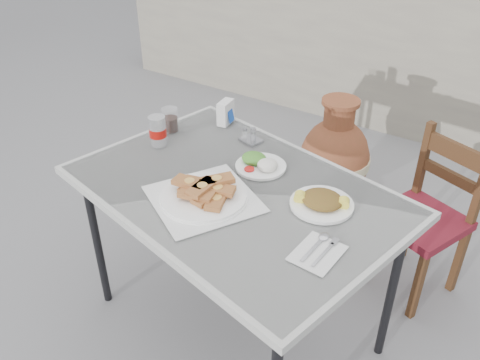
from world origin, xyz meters
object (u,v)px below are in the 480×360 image
Objects in this scene: cafe_table at (235,199)px; cola_glass at (170,121)px; salad_chopped_plate at (322,201)px; soda_can at (158,131)px; chair at (426,216)px; condiment_caddy at (251,137)px; terracotta_urn at (334,160)px; salad_rice_plate at (260,163)px; napkin_holder at (226,112)px; pide_plate at (203,192)px.

cola_glass is (-0.56, 0.25, 0.11)m from cafe_table.
soda_can is (-0.87, 0.02, 0.05)m from salad_chopped_plate.
cafe_table is 1.76× the size of chair.
terracotta_urn is (0.12, 0.82, -0.50)m from condiment_caddy.
salad_rice_plate is 0.29× the size of terracotta_urn.
salad_chopped_plate is (0.36, -0.11, 0.00)m from salad_rice_plate.
soda_can is 1.42m from chair.
cola_glass is at bearing 107.85° from soda_can.
napkin_holder is at bearing -140.82° from chair.
pide_plate is at bearing -90.91° from terracotta_urn.
cafe_table is 0.61m from napkin_holder.
cola_glass is (-0.50, 0.39, 0.02)m from pide_plate.
chair is (1.20, 0.54, -0.43)m from cola_glass.
soda_can reaches higher than napkin_holder.
soda_can is at bearing 168.51° from cafe_table.
salad_rice_plate is 1.55× the size of soda_can.
cola_glass is 1.02× the size of condiment_caddy.
salad_chopped_plate is 0.60m from condiment_caddy.
soda_can is 0.15m from cola_glass.
napkin_holder is (-0.31, 0.61, 0.02)m from pide_plate.
cafe_table is 1.98× the size of terracotta_urn.
soda_can reaches higher than salad_rice_plate.
napkin_holder reaches higher than chair.
salad_rice_plate is at bearing 79.36° from pide_plate.
cola_glass is at bearing -134.21° from chair.
terracotta_urn is at bearing 89.09° from pide_plate.
terracotta_urn is (0.52, 0.94, -0.53)m from cola_glass.
chair is at bearing 53.02° from pide_plate.
cafe_table is 10.54× the size of soda_can.
cola_glass is at bearing 174.44° from salad_rice_plate.
pide_plate is (-0.06, -0.14, 0.10)m from cafe_table.
chair is (0.65, 0.79, -0.32)m from cafe_table.
napkin_holder is (-0.38, 0.27, 0.04)m from salad_rice_plate.
salad_chopped_plate is at bearing 27.89° from pide_plate.
chair is at bearing 43.05° from salad_rice_plate.
salad_rice_plate is at bearing -87.58° from terracotta_urn.
cafe_table is 0.38m from salad_chopped_plate.
napkin_holder is at bearing 69.19° from soda_can.
napkin_holder is (-0.73, 0.39, 0.04)m from salad_chopped_plate.
salad_chopped_plate is at bearing -34.96° from napkin_holder.
soda_can reaches higher than condiment_caddy.
napkin_holder is at bearing 152.13° from salad_chopped_plate.
chair is (0.28, 0.71, -0.40)m from salad_chopped_plate.
soda_can is 1.20× the size of napkin_holder.
soda_can reaches higher than cola_glass.
chair is at bearing 50.81° from cafe_table.
condiment_caddy is (0.40, 0.12, -0.03)m from cola_glass.
salad_chopped_plate is 0.83m from napkin_holder.
salad_rice_plate is at bearing -5.56° from cola_glass.
terracotta_urn is at bearing 66.46° from soda_can.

